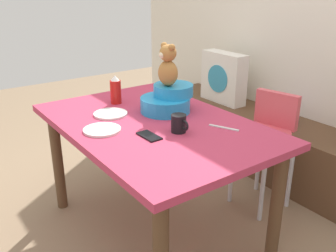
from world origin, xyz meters
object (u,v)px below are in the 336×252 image
at_px(cell_phone, 149,136).
at_px(dining_table, 154,137).
at_px(ketchup_bottle, 116,90).
at_px(dinner_plate_near, 102,130).
at_px(pillow_floral_left, 223,78).
at_px(coffee_mug, 179,123).
at_px(infant_seat_teal, 168,100).
at_px(dinner_plate_far, 110,114).
at_px(book_stack, 282,118).
at_px(teddy_bear, 168,66).
at_px(highchair, 265,135).

bearing_deg(cell_phone, dining_table, 49.02).
bearing_deg(cell_phone, ketchup_bottle, 76.33).
relative_size(dining_table, dinner_plate_near, 6.99).
distance_m(pillow_floral_left, coffee_mug, 1.47).
height_order(infant_seat_teal, ketchup_bottle, ketchup_bottle).
height_order(pillow_floral_left, infant_seat_teal, same).
bearing_deg(dinner_plate_far, ketchup_bottle, 142.88).
bearing_deg(book_stack, infant_seat_teal, -93.51).
bearing_deg(dinner_plate_near, teddy_bear, 96.79).
bearing_deg(dining_table, infant_seat_teal, 120.36).
bearing_deg(highchair, teddy_bear, -113.80).
relative_size(highchair, dinner_plate_near, 3.95).
xyz_separation_m(dining_table, infant_seat_teal, (-0.10, 0.17, 0.17)).
bearing_deg(cell_phone, book_stack, 7.29).
xyz_separation_m(pillow_floral_left, dining_table, (0.68, -1.19, -0.04)).
relative_size(infant_seat_teal, cell_phone, 2.29).
height_order(pillow_floral_left, highchair, pillow_floral_left).
relative_size(dining_table, teddy_bear, 5.59).
distance_m(teddy_bear, cell_phone, 0.49).
bearing_deg(dining_table, highchair, 77.90).
distance_m(book_stack, ketchup_bottle, 1.33).
relative_size(highchair, infant_seat_teal, 2.39).
xyz_separation_m(book_stack, highchair, (0.20, -0.44, 0.03)).
height_order(book_stack, ketchup_bottle, ketchup_bottle).
distance_m(coffee_mug, cell_phone, 0.17).
bearing_deg(ketchup_bottle, book_stack, 72.52).
xyz_separation_m(dining_table, cell_phone, (0.17, -0.14, 0.10)).
height_order(book_stack, dinner_plate_far, dinner_plate_far).
bearing_deg(pillow_floral_left, coffee_mug, -52.81).
relative_size(infant_seat_teal, dinner_plate_far, 1.65).
relative_size(book_stack, infant_seat_teal, 0.61).
distance_m(book_stack, highchair, 0.48).
xyz_separation_m(infant_seat_teal, coffee_mug, (0.31, -0.15, -0.02)).
bearing_deg(highchair, infant_seat_teal, -113.82).
distance_m(infant_seat_teal, ketchup_bottle, 0.37).
xyz_separation_m(highchair, dinner_plate_near, (-0.21, -1.08, 0.22)).
relative_size(book_stack, dining_table, 0.14).
bearing_deg(dining_table, pillow_floral_left, 119.77).
bearing_deg(book_stack, dinner_plate_near, -90.30).
bearing_deg(book_stack, dinner_plate_far, -98.67).
xyz_separation_m(book_stack, ketchup_bottle, (-0.39, -1.22, 0.34)).
bearing_deg(infant_seat_teal, pillow_floral_left, 119.67).
xyz_separation_m(dining_table, dinner_plate_near, (-0.04, -0.30, 0.10)).
relative_size(dinner_plate_near, cell_phone, 1.39).
bearing_deg(teddy_bear, coffee_mug, -25.92).
bearing_deg(coffee_mug, teddy_bear, 154.08).
distance_m(book_stack, coffee_mug, 1.25).
bearing_deg(book_stack, cell_phone, -81.42).
xyz_separation_m(book_stack, infant_seat_teal, (-0.06, -1.04, 0.32)).
bearing_deg(dinner_plate_near, dinner_plate_far, 142.36).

